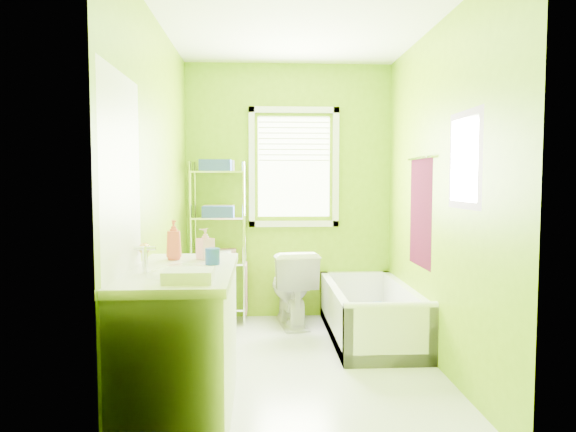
{
  "coord_description": "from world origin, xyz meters",
  "views": [
    {
      "loc": [
        -0.28,
        -3.83,
        1.42
      ],
      "look_at": [
        -0.07,
        0.25,
        1.13
      ],
      "focal_mm": 32.0,
      "sensor_mm": 36.0,
      "label": 1
    }
  ],
  "objects": [
    {
      "name": "ground",
      "position": [
        0.0,
        0.0,
        0.0
      ],
      "size": [
        2.9,
        2.9,
        0.0
      ],
      "primitive_type": "plane",
      "color": "silver",
      "rests_on": "ground"
    },
    {
      "name": "room_envelope",
      "position": [
        0.0,
        0.0,
        1.55
      ],
      "size": [
        2.14,
        2.94,
        2.62
      ],
      "color": "#6F9C07",
      "rests_on": "ground"
    },
    {
      "name": "window",
      "position": [
        0.05,
        1.42,
        1.61
      ],
      "size": [
        0.92,
        0.05,
        1.22
      ],
      "color": "white",
      "rests_on": "ground"
    },
    {
      "name": "door",
      "position": [
        -1.04,
        -1.0,
        1.0
      ],
      "size": [
        0.09,
        0.8,
        2.0
      ],
      "color": "white",
      "rests_on": "ground"
    },
    {
      "name": "right_wall_decor",
      "position": [
        1.04,
        -0.02,
        1.32
      ],
      "size": [
        0.04,
        1.48,
        1.17
      ],
      "color": "#3F0718",
      "rests_on": "ground"
    },
    {
      "name": "bathtub",
      "position": [
        0.69,
        0.66,
        0.16
      ],
      "size": [
        0.72,
        1.54,
        0.5
      ],
      "color": "white",
      "rests_on": "ground"
    },
    {
      "name": "toilet",
      "position": [
        0.01,
        1.13,
        0.37
      ],
      "size": [
        0.51,
        0.78,
        0.75
      ],
      "primitive_type": "imported",
      "rotation": [
        0.0,
        0.0,
        3.27
      ],
      "color": "white",
      "rests_on": "ground"
    },
    {
      "name": "vanity",
      "position": [
        -0.76,
        -0.82,
        0.48
      ],
      "size": [
        0.62,
        1.2,
        1.16
      ],
      "color": "white",
      "rests_on": "ground"
    },
    {
      "name": "wire_shelf_unit",
      "position": [
        -0.7,
        1.28,
        0.99
      ],
      "size": [
        0.55,
        0.43,
        1.62
      ],
      "color": "silver",
      "rests_on": "ground"
    }
  ]
}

